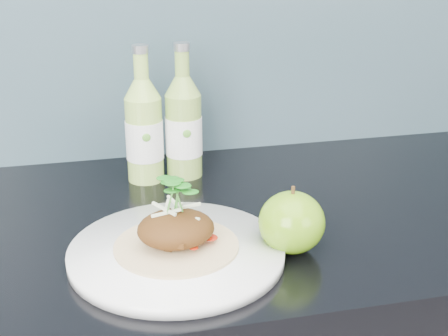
{
  "coord_description": "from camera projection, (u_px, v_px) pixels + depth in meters",
  "views": [
    {
      "loc": [
        -0.16,
        0.83,
        1.32
      ],
      "look_at": [
        0.03,
        1.63,
        1.0
      ],
      "focal_mm": 50.0,
      "sensor_mm": 36.0,
      "label": 1
    }
  ],
  "objects": [
    {
      "name": "cider_bottle_left",
      "position": [
        144.0,
        131.0,
        1.07
      ],
      "size": [
        0.08,
        0.08,
        0.24
      ],
      "rotation": [
        0.0,
        0.0,
        -0.22
      ],
      "color": "#9EC853",
      "rests_on": "kitchen_counter"
    },
    {
      "name": "cider_bottle_right",
      "position": [
        184.0,
        127.0,
        1.09
      ],
      "size": [
        0.07,
        0.07,
        0.24
      ],
      "rotation": [
        0.0,
        0.0,
        -0.03
      ],
      "color": "#86AC47",
      "rests_on": "kitchen_counter"
    },
    {
      "name": "dinner_plate",
      "position": [
        177.0,
        252.0,
        0.84
      ],
      "size": [
        0.34,
        0.34,
        0.02
      ],
      "color": "white",
      "rests_on": "kitchen_counter"
    },
    {
      "name": "green_apple",
      "position": [
        292.0,
        222.0,
        0.85
      ],
      "size": [
        0.1,
        0.1,
        0.1
      ],
      "rotation": [
        0.0,
        0.0,
        -0.08
      ],
      "color": "#4E8C0F",
      "rests_on": "kitchen_counter"
    },
    {
      "name": "pork_taco",
      "position": [
        176.0,
        227.0,
        0.83
      ],
      "size": [
        0.17,
        0.17,
        0.1
      ],
      "color": "tan",
      "rests_on": "dinner_plate"
    }
  ]
}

